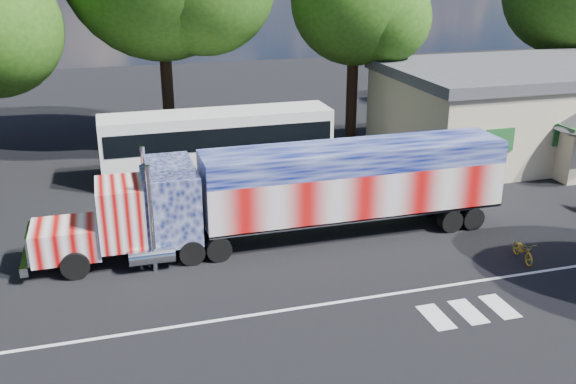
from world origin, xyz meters
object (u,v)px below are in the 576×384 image
object	(u,v)px
coach_bus	(218,144)
woman	(144,247)
bicycle	(523,250)
tree_ne_a	(357,1)
semi_truck	(299,191)

from	to	relation	value
coach_bus	woman	bearing A→B (deg)	-115.23
bicycle	tree_ne_a	xyz separation A→B (m)	(0.28, 18.61, 8.12)
semi_truck	bicycle	world-z (taller)	semi_truck
bicycle	coach_bus	bearing A→B (deg)	134.40
bicycle	tree_ne_a	distance (m)	20.31
bicycle	tree_ne_a	size ratio (longest dim) A/B	0.13
woman	tree_ne_a	distance (m)	22.29
coach_bus	bicycle	size ratio (longest dim) A/B	7.70
bicycle	tree_ne_a	world-z (taller)	tree_ne_a
tree_ne_a	semi_truck	bearing A→B (deg)	-119.49
woman	bicycle	distance (m)	14.57
woman	bicycle	bearing A→B (deg)	-35.70
coach_bus	tree_ne_a	xyz separation A→B (m)	(9.80, 5.33, 6.71)
coach_bus	woman	distance (m)	10.90
coach_bus	woman	size ratio (longest dim) A/B	7.23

